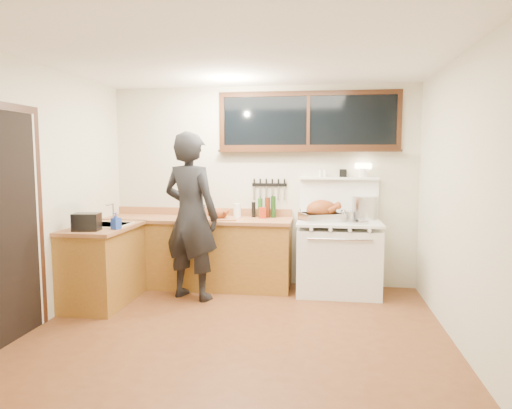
% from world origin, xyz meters
% --- Properties ---
extents(ground_plane, '(4.00, 3.50, 0.02)m').
position_xyz_m(ground_plane, '(0.00, 0.00, -0.01)').
color(ground_plane, '#562D16').
extents(room_shell, '(4.10, 3.60, 2.65)m').
position_xyz_m(room_shell, '(0.00, 0.00, 1.65)').
color(room_shell, beige).
rests_on(room_shell, ground).
extents(counter_back, '(2.44, 0.64, 1.00)m').
position_xyz_m(counter_back, '(-0.80, 1.45, 0.45)').
color(counter_back, brown).
rests_on(counter_back, ground).
extents(counter_left, '(0.64, 1.09, 0.90)m').
position_xyz_m(counter_left, '(-1.70, 0.62, 0.45)').
color(counter_left, brown).
rests_on(counter_left, ground).
extents(sink_unit, '(0.50, 0.45, 0.37)m').
position_xyz_m(sink_unit, '(-1.68, 0.70, 0.85)').
color(sink_unit, white).
rests_on(sink_unit, counter_left).
extents(vintage_stove, '(1.02, 0.74, 1.61)m').
position_xyz_m(vintage_stove, '(1.00, 1.41, 0.47)').
color(vintage_stove, white).
rests_on(vintage_stove, ground).
extents(back_window, '(2.32, 0.13, 0.77)m').
position_xyz_m(back_window, '(0.60, 1.72, 2.06)').
color(back_window, black).
rests_on(back_window, room_shell).
extents(left_doorway, '(0.02, 1.04, 2.17)m').
position_xyz_m(left_doorway, '(-1.99, -0.55, 1.09)').
color(left_doorway, black).
rests_on(left_doorway, ground).
extents(knife_strip, '(0.46, 0.03, 0.28)m').
position_xyz_m(knife_strip, '(0.10, 1.73, 1.31)').
color(knife_strip, black).
rests_on(knife_strip, room_shell).
extents(man, '(0.84, 0.68, 1.98)m').
position_xyz_m(man, '(-0.74, 0.95, 0.99)').
color(man, black).
rests_on(man, ground).
extents(soap_bottle, '(0.11, 0.11, 0.18)m').
position_xyz_m(soap_bottle, '(-1.43, 0.42, 0.99)').
color(soap_bottle, '#2343B1').
rests_on(soap_bottle, counter_left).
extents(toaster, '(0.30, 0.23, 0.19)m').
position_xyz_m(toaster, '(-1.70, 0.29, 0.99)').
color(toaster, black).
rests_on(toaster, counter_left).
extents(cutting_board, '(0.52, 0.44, 0.15)m').
position_xyz_m(cutting_board, '(-0.50, 1.33, 0.96)').
color(cutting_board, '#9A633D').
rests_on(cutting_board, counter_back).
extents(roast_turkey, '(0.59, 0.53, 0.26)m').
position_xyz_m(roast_turkey, '(0.79, 1.40, 1.00)').
color(roast_turkey, silver).
rests_on(roast_turkey, vintage_stove).
extents(stockpot, '(0.38, 0.38, 0.29)m').
position_xyz_m(stockpot, '(1.32, 1.66, 1.04)').
color(stockpot, silver).
rests_on(stockpot, vintage_stove).
extents(saucepan, '(0.19, 0.27, 0.11)m').
position_xyz_m(saucepan, '(1.12, 1.58, 0.95)').
color(saucepan, silver).
rests_on(saucepan, vintage_stove).
extents(pot_lid, '(0.34, 0.34, 0.04)m').
position_xyz_m(pot_lid, '(1.21, 1.29, 0.91)').
color(pot_lid, silver).
rests_on(pot_lid, vintage_stove).
extents(coffee_tin, '(0.10, 0.08, 0.14)m').
position_xyz_m(coffee_tin, '(0.03, 1.54, 0.97)').
color(coffee_tin, '#9C2711').
rests_on(coffee_tin, counter_back).
extents(pitcher, '(0.10, 0.10, 0.18)m').
position_xyz_m(pitcher, '(-0.30, 1.58, 0.99)').
color(pitcher, white).
rests_on(pitcher, counter_back).
extents(bottle_cluster, '(0.32, 0.07, 0.28)m').
position_xyz_m(bottle_cluster, '(0.06, 1.63, 1.03)').
color(bottle_cluster, black).
rests_on(bottle_cluster, counter_back).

